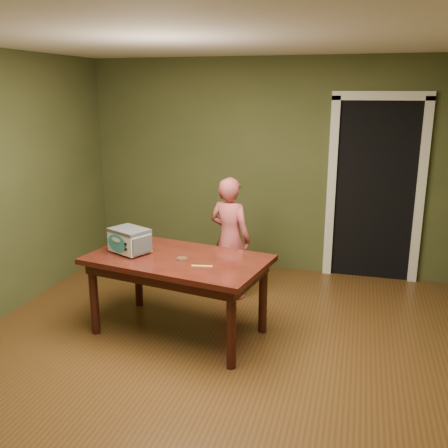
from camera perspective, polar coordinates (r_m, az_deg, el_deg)
name	(u,v)px	position (r m, az deg, el deg)	size (l,w,h in m)	color
floor	(207,366)	(4.31, -1.98, -15.87)	(5.00, 5.00, 0.00)	brown
room_shell	(205,161)	(3.73, -2.22, 7.25)	(4.52, 5.02, 2.61)	#4B502A
doorway	(374,187)	(6.41, 16.81, 4.04)	(1.10, 0.66, 2.25)	black
dining_table	(178,267)	(4.58, -5.29, -4.96)	(1.73, 1.17, 0.75)	#37120C
toy_oven	(129,240)	(4.69, -10.75, -1.78)	(0.43, 0.38, 0.23)	#4C4F54
baking_pan	(182,259)	(4.46, -4.82, -3.98)	(0.10, 0.10, 0.02)	silver
spatula	(202,266)	(4.29, -2.54, -4.83)	(0.18, 0.03, 0.01)	#DDC160
child	(230,238)	(5.38, 0.69, -1.63)	(0.49, 0.32, 1.33)	#C35054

